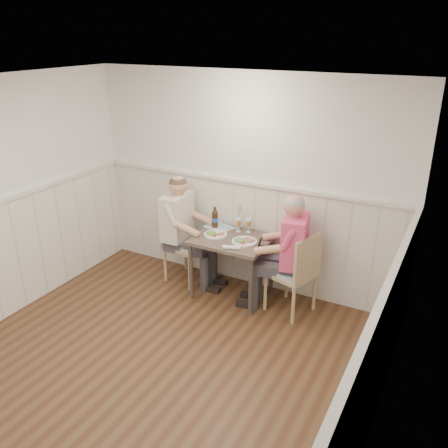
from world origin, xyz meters
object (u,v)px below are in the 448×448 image
object	(u,v)px
chair_left	(183,240)
dining_table	(232,246)
man_in_pink	(290,263)
diner_cream	(181,238)
chair_right	(296,270)
grass_vase	(238,218)
beer_bottle	(215,218)

from	to	relation	value
chair_left	dining_table	bearing A→B (deg)	-6.43
chair_left	man_in_pink	bearing A→B (deg)	-2.92
diner_cream	chair_left	bearing A→B (deg)	96.94
diner_cream	chair_right	bearing A→B (deg)	-1.46
man_in_pink	grass_vase	world-z (taller)	man_in_pink
dining_table	chair_left	xyz separation A→B (m)	(-0.74, 0.08, -0.11)
chair_right	beer_bottle	distance (m)	1.20
chair_left	grass_vase	size ratio (longest dim) A/B	2.91
dining_table	beer_bottle	distance (m)	0.44
chair_left	grass_vase	world-z (taller)	grass_vase
dining_table	man_in_pink	size ratio (longest dim) A/B	0.62
chair_right	dining_table	bearing A→B (deg)	178.96
chair_left	diner_cream	world-z (taller)	diner_cream
diner_cream	grass_vase	size ratio (longest dim) A/B	4.14
dining_table	chair_right	world-z (taller)	chair_right
diner_cream	grass_vase	bearing A→B (deg)	19.11
beer_bottle	grass_vase	world-z (taller)	grass_vase
chair_left	diner_cream	xyz separation A→B (m)	(0.01, -0.06, 0.05)
chair_left	beer_bottle	distance (m)	0.53
chair_right	chair_left	size ratio (longest dim) A/B	0.98
grass_vase	beer_bottle	bearing A→B (deg)	-165.80
chair_right	man_in_pink	bearing A→B (deg)	164.23
dining_table	grass_vase	world-z (taller)	grass_vase
diner_cream	man_in_pink	bearing A→B (deg)	-0.61
chair_left	man_in_pink	distance (m)	1.46
grass_vase	chair_left	bearing A→B (deg)	-165.57
diner_cream	beer_bottle	xyz separation A→B (m)	(0.40, 0.16, 0.28)
beer_bottle	grass_vase	distance (m)	0.29
beer_bottle	chair_right	bearing A→B (deg)	-10.14
chair_left	beer_bottle	world-z (taller)	beer_bottle
chair_left	diner_cream	size ratio (longest dim) A/B	0.70
beer_bottle	man_in_pink	bearing A→B (deg)	-9.69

